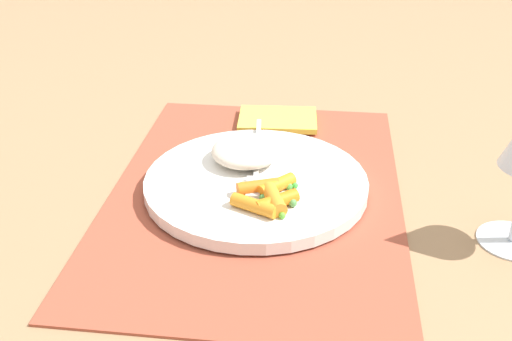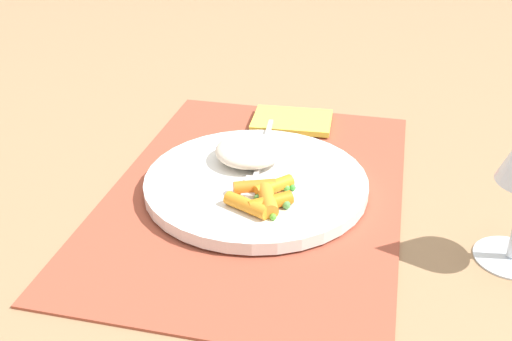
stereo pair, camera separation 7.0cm
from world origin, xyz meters
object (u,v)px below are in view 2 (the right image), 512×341
at_px(plate, 256,183).
at_px(carrot_portion, 263,196).
at_px(rice_mound, 249,151).
at_px(napkin, 292,121).
at_px(fork, 259,163).

bearing_deg(plate, carrot_portion, 20.72).
relative_size(plate, rice_mound, 3.11).
height_order(rice_mound, carrot_portion, rice_mound).
bearing_deg(napkin, carrot_portion, 2.54).
xyz_separation_m(carrot_portion, napkin, (-0.25, -0.01, -0.02)).
bearing_deg(plate, napkin, 177.40).
bearing_deg(rice_mound, fork, 56.68).
bearing_deg(fork, plate, 5.26).
distance_m(plate, napkin, 0.19).
relative_size(rice_mound, carrot_portion, 0.99).
relative_size(carrot_portion, napkin, 0.76).
height_order(fork, napkin, fork).
bearing_deg(fork, carrot_portion, 15.22).
xyz_separation_m(plate, napkin, (-0.19, 0.01, -0.00)).
bearing_deg(carrot_portion, plate, -159.28).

